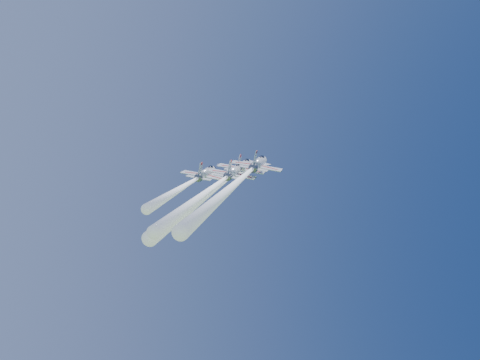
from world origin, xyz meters
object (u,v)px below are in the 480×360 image
jet_right (239,180)px  jet_slot (213,187)px  jet_left (190,183)px  jet_lead (220,184)px

jet_right → jet_slot: bearing=-150.5°
jet_slot → jet_left: bearing=116.2°
jet_lead → jet_right: size_ratio=1.08×
jet_left → jet_slot: (-3.70, -15.77, -5.02)m
jet_lead → jet_slot: size_ratio=1.31×
jet_left → jet_slot: 16.95m
jet_lead → jet_right: jet_lead is taller
jet_lead → jet_slot: (-5.46, -6.67, -2.92)m
jet_right → jet_lead: bearing=126.0°
jet_right → jet_slot: 5.42m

